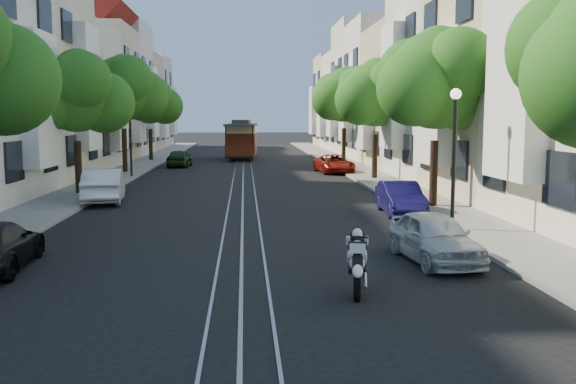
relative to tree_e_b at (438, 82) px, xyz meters
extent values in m
plane|color=black|center=(-7.26, 19.02, -4.73)|extent=(200.00, 200.00, 0.00)
cube|color=gray|center=(-0.01, 19.02, -4.67)|extent=(2.50, 80.00, 0.12)
cube|color=gray|center=(-14.51, 19.02, -4.67)|extent=(2.50, 80.00, 0.12)
cube|color=gray|center=(-7.81, 19.02, -4.72)|extent=(0.06, 80.00, 0.02)
cube|color=gray|center=(-7.26, 19.02, -4.72)|extent=(0.06, 80.00, 0.02)
cube|color=gray|center=(-6.71, 19.02, -4.72)|extent=(0.06, 80.00, 0.02)
cube|color=tan|center=(-7.26, 19.02, -4.73)|extent=(0.08, 80.00, 0.01)
cube|color=white|center=(0.94, -4.98, -0.11)|extent=(0.90, 3.04, 6.05)
cube|color=beige|center=(4.74, 3.02, 0.27)|extent=(7.00, 8.00, 10.00)
cube|color=white|center=(0.94, 3.02, -0.53)|extent=(0.90, 3.04, 5.50)
cube|color=silver|center=(4.74, 11.02, 1.27)|extent=(7.00, 8.00, 12.00)
cube|color=white|center=(0.94, 11.02, 0.31)|extent=(0.90, 3.04, 6.60)
cube|color=#C6B28C|center=(4.74, 19.02, -0.23)|extent=(7.00, 8.00, 9.00)
cube|color=white|center=(0.94, 19.02, -0.95)|extent=(0.90, 3.04, 4.95)
cube|color=white|center=(4.74, 27.02, 0.52)|extent=(7.00, 8.00, 10.50)
cube|color=white|center=(0.94, 27.02, -0.32)|extent=(0.90, 3.04, 5.78)
cube|color=beige|center=(4.74, 35.02, 1.02)|extent=(7.00, 8.00, 11.50)
cube|color=white|center=(0.94, 35.02, 0.10)|extent=(0.90, 3.04, 6.32)
cube|color=silver|center=(4.74, 43.02, 0.02)|extent=(7.00, 8.00, 9.50)
cube|color=white|center=(0.94, 43.02, -0.74)|extent=(0.90, 3.04, 5.23)
cube|color=beige|center=(4.74, 51.02, 0.27)|extent=(7.00, 8.00, 10.00)
cube|color=white|center=(0.94, 51.02, -0.53)|extent=(0.90, 3.04, 5.50)
cube|color=white|center=(-15.46, 3.02, -0.62)|extent=(0.90, 3.04, 5.39)
cube|color=beige|center=(-19.26, 11.02, 1.15)|extent=(7.00, 8.00, 11.76)
cube|color=white|center=(-15.46, 11.02, 0.21)|extent=(0.90, 3.04, 6.47)
cube|color=silver|center=(-19.26, 19.02, -0.32)|extent=(7.00, 8.00, 8.82)
cube|color=white|center=(-15.46, 19.02, -1.03)|extent=(0.90, 3.04, 4.85)
cube|color=beige|center=(-19.26, 27.02, 0.41)|extent=(7.00, 8.00, 10.29)
cube|color=white|center=(-15.46, 27.02, -0.41)|extent=(0.90, 3.04, 5.66)
cube|color=silver|center=(-19.26, 35.02, 0.90)|extent=(7.00, 8.00, 11.27)
cube|color=white|center=(-15.46, 35.02, 0.00)|extent=(0.90, 3.04, 6.20)
cube|color=#C6B28C|center=(-19.26, 43.02, -0.08)|extent=(7.00, 8.00, 9.31)
cube|color=white|center=(-15.46, 43.02, -0.82)|extent=(0.90, 3.04, 5.12)
cube|color=white|center=(-19.26, 51.02, 0.17)|extent=(7.00, 8.00, 9.80)
cube|color=white|center=(-15.46, 51.02, -0.62)|extent=(0.90, 3.04, 5.39)
cylinder|color=black|center=(-0.06, 0.02, -3.39)|extent=(0.30, 0.30, 2.45)
sphere|color=#265114|center=(-0.06, 0.02, 0.08)|extent=(3.64, 3.64, 3.64)
sphere|color=#265114|center=(1.04, 0.52, -0.32)|extent=(2.91, 2.91, 2.91)
sphere|color=#265114|center=(-1.01, -0.68, -0.22)|extent=(2.84, 2.84, 2.84)
sphere|color=#265114|center=(0.04, 0.12, 0.98)|extent=(2.18, 2.18, 2.18)
cylinder|color=black|center=(-0.06, 11.02, -3.42)|extent=(0.30, 0.30, 2.38)
sphere|color=#265114|center=(-0.06, 11.02, -0.06)|extent=(3.54, 3.54, 3.54)
sphere|color=#265114|center=(1.04, 11.52, -0.46)|extent=(2.83, 2.83, 2.83)
sphere|color=#265114|center=(-1.01, 10.32, -0.36)|extent=(2.76, 2.76, 2.76)
sphere|color=#265114|center=(0.04, 11.12, 0.84)|extent=(2.12, 2.12, 2.12)
cylinder|color=black|center=(-0.06, 22.02, -3.35)|extent=(0.30, 0.30, 2.52)
sphere|color=#265114|center=(-0.06, 22.02, 0.21)|extent=(3.74, 3.74, 3.74)
sphere|color=#265114|center=(1.04, 22.52, -0.19)|extent=(3.00, 3.00, 3.00)
sphere|color=#265114|center=(-1.01, 21.32, -0.09)|extent=(2.92, 2.92, 2.92)
sphere|color=#265114|center=(0.04, 22.12, 1.11)|extent=(2.25, 2.25, 2.25)
sphere|color=#265114|center=(-13.36, -6.48, -0.32)|extent=(2.91, 2.91, 2.91)
cylinder|color=black|center=(-14.46, 5.02, -3.48)|extent=(0.30, 0.30, 2.27)
sphere|color=#265114|center=(-14.46, 5.02, -0.26)|extent=(3.38, 3.38, 3.38)
sphere|color=#265114|center=(-13.36, 5.52, -0.66)|extent=(2.70, 2.70, 2.70)
sphere|color=#265114|center=(-15.41, 4.32, -0.56)|extent=(2.64, 2.64, 2.64)
sphere|color=#265114|center=(-14.36, 5.12, 0.64)|extent=(2.03, 2.03, 2.03)
cylinder|color=black|center=(-14.46, 16.02, -3.30)|extent=(0.30, 0.30, 2.62)
sphere|color=#265114|center=(-14.46, 16.02, 0.41)|extent=(3.90, 3.90, 3.90)
sphere|color=#265114|center=(-13.36, 16.52, 0.01)|extent=(3.12, 3.12, 3.12)
sphere|color=#265114|center=(-15.41, 15.32, 0.11)|extent=(3.04, 3.04, 3.04)
sphere|color=#265114|center=(-14.36, 16.12, 1.31)|extent=(2.34, 2.34, 2.34)
cylinder|color=black|center=(-14.46, 27.02, -3.42)|extent=(0.30, 0.30, 2.38)
sphere|color=#265114|center=(-14.46, 27.02, -0.06)|extent=(3.54, 3.54, 3.54)
sphere|color=#265114|center=(-13.36, 27.52, -0.46)|extent=(2.83, 2.83, 2.83)
sphere|color=#265114|center=(-15.41, 26.32, -0.36)|extent=(2.76, 2.76, 2.76)
sphere|color=#265114|center=(-14.36, 27.12, 0.84)|extent=(2.12, 2.12, 2.12)
cylinder|color=black|center=(-0.96, -4.98, -2.61)|extent=(0.12, 0.12, 4.00)
sphere|color=#FFF2CC|center=(-0.96, -4.98, -0.61)|extent=(0.32, 0.32, 0.32)
cylinder|color=black|center=(-13.56, 13.02, -2.61)|extent=(0.12, 0.12, 4.00)
sphere|color=#FFF2CC|center=(-13.56, 13.02, -0.61)|extent=(0.32, 0.32, 0.32)
torus|color=black|center=(-5.06, -11.87, -4.46)|extent=(0.24, 0.70, 0.69)
torus|color=black|center=(-4.88, -10.76, -3.88)|extent=(0.49, 0.61, 0.67)
ellipsoid|color=white|center=(-4.97, -11.35, -4.01)|extent=(0.55, 0.99, 0.80)
ellipsoid|color=white|center=(-5.01, -11.58, -3.82)|extent=(0.42, 0.56, 0.45)
cube|color=black|center=(-5.07, -11.95, -4.00)|extent=(0.27, 0.51, 0.32)
cube|color=silver|center=(-5.01, -11.60, -3.79)|extent=(0.38, 0.55, 0.24)
sphere|color=black|center=(-4.97, -11.31, -3.68)|extent=(0.24, 0.24, 0.24)
cube|color=black|center=(-7.38, 29.35, -4.31)|extent=(2.59, 7.69, 0.28)
cube|color=#4F190D|center=(-7.38, 29.35, -3.17)|extent=(2.53, 4.86, 2.27)
cube|color=beige|center=(-7.38, 29.35, -2.32)|extent=(2.58, 4.90, 0.57)
cube|color=#2D2D30|center=(-7.38, 29.35, -1.94)|extent=(2.78, 7.70, 0.17)
cube|color=#2D2D30|center=(-7.38, 29.35, -1.70)|extent=(1.56, 4.33, 0.33)
imported|color=silver|center=(-2.67, -8.83, -4.13)|extent=(1.76, 3.65, 1.20)
imported|color=#110C40|center=(-1.66, -1.39, -4.15)|extent=(1.34, 3.58, 1.17)
imported|color=maroon|center=(-1.66, 15.52, -4.16)|extent=(2.31, 4.27, 1.14)
imported|color=white|center=(-12.86, 2.59, -4.05)|extent=(2.00, 4.34, 1.38)
imported|color=#183816|center=(-11.66, 21.07, -4.12)|extent=(1.63, 3.66, 1.22)
camera|label=1|loc=(-7.17, -23.61, -1.28)|focal=40.00mm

